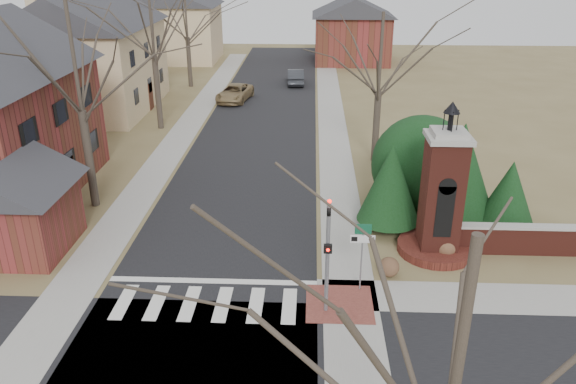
{
  "coord_description": "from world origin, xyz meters",
  "views": [
    {
      "loc": [
        3.67,
        -15.95,
        11.8
      ],
      "look_at": [
        2.73,
        6.0,
        2.19
      ],
      "focal_mm": 35.0,
      "sensor_mm": 36.0,
      "label": 1
    }
  ],
  "objects_px": {
    "traffic_signal_pole": "(328,247)",
    "distant_car": "(296,77)",
    "brick_gate_monument": "(441,205)",
    "sign_post": "(362,244)",
    "pickup_truck": "(235,93)"
  },
  "relations": [
    {
      "from": "traffic_signal_pole",
      "to": "distant_car",
      "type": "relative_size",
      "value": 1.06
    },
    {
      "from": "traffic_signal_pole",
      "to": "brick_gate_monument",
      "type": "distance_m",
      "value": 6.47
    },
    {
      "from": "brick_gate_monument",
      "to": "pickup_truck",
      "type": "height_order",
      "value": "brick_gate_monument"
    },
    {
      "from": "traffic_signal_pole",
      "to": "pickup_truck",
      "type": "bearing_deg",
      "value": 103.51
    },
    {
      "from": "traffic_signal_pole",
      "to": "sign_post",
      "type": "relative_size",
      "value": 1.64
    },
    {
      "from": "sign_post",
      "to": "pickup_truck",
      "type": "xyz_separation_m",
      "value": [
        -8.33,
        27.86,
        -1.28
      ]
    },
    {
      "from": "traffic_signal_pole",
      "to": "sign_post",
      "type": "bearing_deg",
      "value": 47.57
    },
    {
      "from": "sign_post",
      "to": "pickup_truck",
      "type": "distance_m",
      "value": 29.11
    },
    {
      "from": "brick_gate_monument",
      "to": "sign_post",
      "type": "bearing_deg",
      "value": -138.58
    },
    {
      "from": "brick_gate_monument",
      "to": "distant_car",
      "type": "distance_m",
      "value": 32.12
    },
    {
      "from": "traffic_signal_pole",
      "to": "distant_car",
      "type": "bearing_deg",
      "value": 93.45
    },
    {
      "from": "brick_gate_monument",
      "to": "pickup_truck",
      "type": "distance_m",
      "value": 27.53
    },
    {
      "from": "traffic_signal_pole",
      "to": "distant_car",
      "type": "xyz_separation_m",
      "value": [
        -2.15,
        35.77,
        -1.88
      ]
    },
    {
      "from": "brick_gate_monument",
      "to": "distant_car",
      "type": "relative_size",
      "value": 1.52
    },
    {
      "from": "distant_car",
      "to": "brick_gate_monument",
      "type": "bearing_deg",
      "value": 99.66
    }
  ]
}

